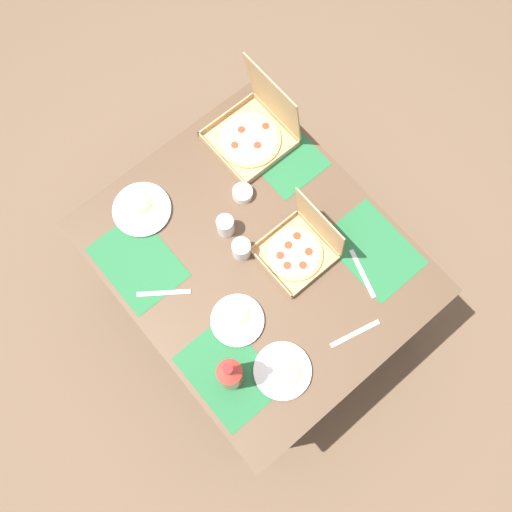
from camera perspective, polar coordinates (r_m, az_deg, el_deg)
ground_plane at (r=2.93m, az=0.00°, el=-4.21°), size 6.00×6.00×0.00m
dining_table at (r=2.34m, az=0.00°, el=-0.78°), size 1.26×1.05×0.72m
placemat_near_left at (r=2.28m, az=-11.87°, el=-0.61°), size 0.36×0.26×0.00m
placemat_near_right at (r=2.14m, az=-2.82°, el=-11.73°), size 0.36×0.26×0.00m
placemat_far_left at (r=2.41m, az=2.49°, el=10.43°), size 0.36×0.26×0.00m
placemat_far_right at (r=2.29m, az=11.79°, el=0.62°), size 0.36×0.26×0.00m
pizza_box_center at (r=2.20m, az=4.45°, el=0.88°), size 0.26×0.26×0.29m
pizza_box_corner_right at (r=2.40m, az=-0.16°, el=12.57°), size 0.31×0.31×0.34m
plate_middle at (r=2.14m, az=2.76°, el=-11.53°), size 0.22×0.22×0.03m
plate_near_right at (r=2.34m, az=-11.47°, el=4.69°), size 0.24×0.24×0.03m
plate_far_left at (r=2.16m, az=-1.88°, el=-6.46°), size 0.21×0.21×0.03m
soda_bottle at (r=2.01m, az=-2.61°, el=-11.87°), size 0.09×0.09×0.32m
cup_clear_left at (r=2.20m, az=-1.49°, el=0.71°), size 0.07×0.07×0.09m
cup_spare at (r=2.23m, az=-3.11°, el=3.07°), size 0.07×0.07×0.10m
condiment_bowl at (r=2.31m, az=-1.37°, el=6.37°), size 0.08×0.08×0.04m
knife_by_near_right at (r=2.19m, az=9.96°, el=-7.73°), size 0.07×0.21×0.00m
knife_by_far_right at (r=2.25m, az=10.70°, el=-1.75°), size 0.21×0.08×0.00m
knife_by_near_left at (r=2.22m, az=-9.30°, el=-3.71°), size 0.14×0.18×0.00m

